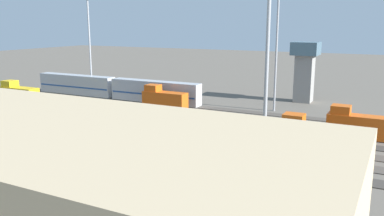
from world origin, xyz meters
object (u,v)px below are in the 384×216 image
Objects in this scene: train_on_track_0 at (114,88)px; control_tower at (305,67)px; train_on_track_1 at (164,99)px; train_on_track_5 at (80,114)px; train_on_track_2 at (357,125)px; light_mast_0 at (89,30)px; light_mast_2 at (278,18)px; train_on_track_4 at (312,135)px; train_on_track_3 at (19,94)px; maintenance_shed at (32,192)px; light_mast_1 at (268,26)px; train_on_track_6 at (33,114)px.

control_tower reaches higher than train_on_track_0.
train_on_track_1 and train_on_track_5 have the same top height.
light_mast_0 is at bearing -10.97° from train_on_track_2.
control_tower is (-3.18, -13.37, -11.09)m from light_mast_2.
train_on_track_4 and train_on_track_1 have the same top height.
train_on_track_1 is (-33.50, -10.00, 0.00)m from train_on_track_3.
train_on_track_4 is 67.34m from light_mast_0.
train_on_track_3 is at bearing 18.65° from light_mast_2.
train_on_track_3 is at bearing -38.87° from maintenance_shed.
light_mast_0 is 79.46m from maintenance_shed.
light_mast_1 reaches higher than light_mast_0.
light_mast_2 reaches higher than light_mast_0.
maintenance_shed reaches higher than train_on_track_1.
light_mast_2 is at bearing -174.58° from train_on_track_0.
light_mast_2 is 17.66m from control_tower.
light_mast_1 reaches higher than train_on_track_0.
train_on_track_5 is 0.39× the size of light_mast_0.
train_on_track_5 is at bearing 18.30° from train_on_track_2.
control_tower is at bearing -75.97° from train_on_track_4.
train_on_track_1 is (-11.92, -25.00, -0.46)m from train_on_track_6.
light_mast_0 reaches higher than train_on_track_6.
control_tower is at bearing -82.99° from light_mast_1.
maintenance_shed reaches higher than train_on_track_6.
maintenance_shed reaches higher than train_on_track_5.
maintenance_shed is at bearing 69.26° from train_on_track_2.
train_on_track_5 is at bearing 7.12° from train_on_track_4.
light_mast_1 is at bearing 77.59° from train_on_track_4.
light_mast_2 reaches higher than train_on_track_4.
train_on_track_6 is at bearing 145.20° from train_on_track_3.
light_mast_2 is (-39.57, -3.75, 16.70)m from train_on_track_0.
light_mast_1 is at bearing 166.74° from train_on_track_5.
train_on_track_5 is at bearing -142.01° from train_on_track_6.
train_on_track_0 is (5.61, -30.00, -0.03)m from train_on_track_6.
train_on_track_5 is at bearing -51.90° from maintenance_shed.
train_on_track_2 is 52.64m from maintenance_shed.
train_on_track_6 is 9.56× the size of train_on_track_4.
train_on_track_5 is 52.50m from control_tower.
train_on_track_6 is 50.70m from light_mast_2.
light_mast_2 is at bearing -179.10° from light_mast_0.
light_mast_0 is (66.97, -12.98, 14.41)m from train_on_track_2.
train_on_track_3 and train_on_track_2 have the same top height.
train_on_track_6 is at bearing 64.51° from train_on_track_1.
light_mast_1 reaches higher than train_on_track_3.
train_on_track_3 is (21.58, -15.00, -0.46)m from train_on_track_6.
train_on_track_3 is 0.39× the size of light_mast_0.
light_mast_1 is (-58.62, 36.70, 1.45)m from light_mast_0.
light_mast_0 is 0.91× the size of light_mast_1.
train_on_track_5 is at bearing 74.58° from train_on_track_1.
train_on_track_5 is at bearing 127.69° from light_mast_0.
control_tower reaches higher than train_on_track_5.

